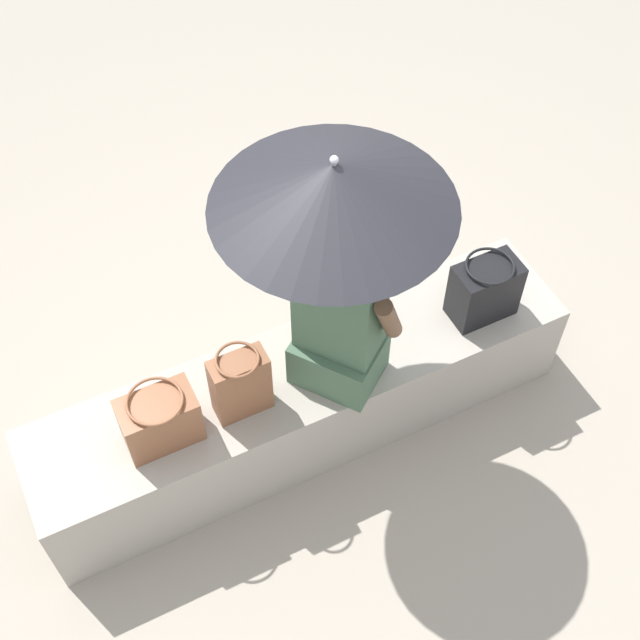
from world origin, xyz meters
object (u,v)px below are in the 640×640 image
Objects in this scene: tote_bag_canvas at (485,290)px; shoulder_bag_spare at (240,384)px; person_seated at (340,315)px; handbag_black at (160,419)px; parasol at (334,186)px.

shoulder_bag_spare is at bearing 179.57° from tote_bag_canvas.
person_seated is at bearing -2.75° from shoulder_bag_spare.
parasol is at bearing 0.04° from handbag_black.
shoulder_bag_spare is (-0.42, 0.02, -0.22)m from person_seated.
parasol reaches higher than handbag_black.
person_seated is 2.92× the size of tote_bag_canvas.
parasol is 3.92× the size of handbag_black.
tote_bag_canvas is at bearing -0.43° from shoulder_bag_spare.
person_seated is 0.77× the size of parasol.
handbag_black is 0.34m from shoulder_bag_spare.
tote_bag_canvas is 1.14m from shoulder_bag_spare.
person_seated is 0.66m from parasol.
person_seated is at bearing -2.48° from handbag_black.
handbag_black is (-0.76, 0.03, -0.26)m from person_seated.
handbag_black is at bearing 177.52° from person_seated.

